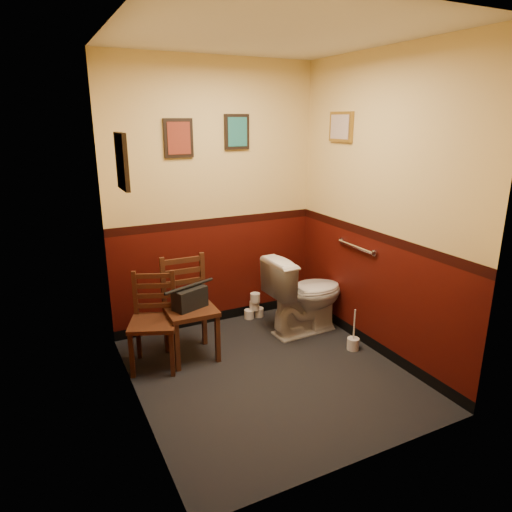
{
  "coord_description": "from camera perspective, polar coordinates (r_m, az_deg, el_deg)",
  "views": [
    {
      "loc": [
        -1.66,
        -3.09,
        2.13
      ],
      "look_at": [
        0.0,
        0.25,
        1.0
      ],
      "focal_mm": 32.0,
      "sensor_mm": 36.0,
      "label": 1
    }
  ],
  "objects": [
    {
      "name": "framed_print_left",
      "position": [
        3.25,
        -16.39,
        11.27
      ],
      "size": [
        0.04,
        0.3,
        0.38
      ],
      "color": "black",
      "rests_on": "wall_left"
    },
    {
      "name": "wall_left",
      "position": [
        3.23,
        -15.69,
        2.28
      ],
      "size": [
        0.0,
        2.4,
        2.7
      ],
      "primitive_type": "cube",
      "rotation": [
        1.57,
        0.0,
        1.57
      ],
      "color": "#3E0B06",
      "rests_on": "ground"
    },
    {
      "name": "grab_bar",
      "position": [
        4.47,
        12.38,
        1.15
      ],
      "size": [
        0.05,
        0.56,
        0.06
      ],
      "color": "silver",
      "rests_on": "wall_right"
    },
    {
      "name": "ceiling",
      "position": [
        3.55,
        2.0,
        26.09
      ],
      "size": [
        2.2,
        2.4,
        0.0
      ],
      "primitive_type": "cube",
      "rotation": [
        3.14,
        0.0,
        0.0
      ],
      "color": "silver",
      "rests_on": "ground"
    },
    {
      "name": "chair_left",
      "position": [
        4.13,
        -12.67,
        -7.96
      ],
      "size": [
        0.51,
        0.51,
        0.84
      ],
      "rotation": [
        0.0,
        0.0,
        -0.38
      ],
      "color": "#422214",
      "rests_on": "floor"
    },
    {
      "name": "framed_print_back_a",
      "position": [
        4.47,
        -9.66,
        14.32
      ],
      "size": [
        0.28,
        0.04,
        0.36
      ],
      "color": "black",
      "rests_on": "wall_back"
    },
    {
      "name": "handbag",
      "position": [
        4.14,
        -8.27,
        -5.21
      ],
      "size": [
        0.34,
        0.25,
        0.22
      ],
      "rotation": [
        0.0,
        0.0,
        0.35
      ],
      "color": "black",
      "rests_on": "chair_right"
    },
    {
      "name": "chair_right",
      "position": [
        4.23,
        -8.37,
        -6.48
      ],
      "size": [
        0.45,
        0.45,
        0.93
      ],
      "rotation": [
        0.0,
        0.0,
        -0.03
      ],
      "color": "#422214",
      "rests_on": "floor"
    },
    {
      "name": "tp_stack",
      "position": [
        5.08,
        -0.21,
        -6.43
      ],
      "size": [
        0.23,
        0.14,
        0.29
      ],
      "color": "silver",
      "rests_on": "floor"
    },
    {
      "name": "framed_print_right",
      "position": [
        4.59,
        10.56,
        15.59
      ],
      "size": [
        0.04,
        0.34,
        0.28
      ],
      "color": "olive",
      "rests_on": "wall_right"
    },
    {
      "name": "floor",
      "position": [
        4.1,
        1.6,
        -14.43
      ],
      "size": [
        2.2,
        2.4,
        0.0
      ],
      "primitive_type": "cube",
      "color": "black",
      "rests_on": "ground"
    },
    {
      "name": "wall_front",
      "position": [
        2.63,
        14.18,
        -0.89
      ],
      "size": [
        2.2,
        0.0,
        2.7
      ],
      "primitive_type": "cube",
      "rotation": [
        -1.57,
        0.0,
        0.0
      ],
      "color": "#3E0B06",
      "rests_on": "ground"
    },
    {
      "name": "toilet_brush",
      "position": [
        4.54,
        12.04,
        -10.58
      ],
      "size": [
        0.12,
        0.12,
        0.41
      ],
      "color": "silver",
      "rests_on": "floor"
    },
    {
      "name": "toilet",
      "position": [
        4.69,
        6.15,
        -4.8
      ],
      "size": [
        0.85,
        0.5,
        0.81
      ],
      "primitive_type": "imported",
      "rotation": [
        0.0,
        0.0,
        1.61
      ],
      "color": "white",
      "rests_on": "floor"
    },
    {
      "name": "wall_back",
      "position": [
        4.66,
        -5.23,
        7.16
      ],
      "size": [
        2.2,
        0.0,
        2.7
      ],
      "primitive_type": "cube",
      "rotation": [
        1.57,
        0.0,
        0.0
      ],
      "color": "#3E0B06",
      "rests_on": "ground"
    },
    {
      "name": "framed_print_back_b",
      "position": [
        4.68,
        -2.4,
        15.25
      ],
      "size": [
        0.26,
        0.04,
        0.34
      ],
      "color": "black",
      "rests_on": "wall_back"
    },
    {
      "name": "wall_right",
      "position": [
        4.21,
        15.16,
        5.61
      ],
      "size": [
        0.0,
        2.4,
        2.7
      ],
      "primitive_type": "cube",
      "rotation": [
        1.57,
        0.0,
        -1.57
      ],
      "color": "#3E0B06",
      "rests_on": "ground"
    }
  ]
}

